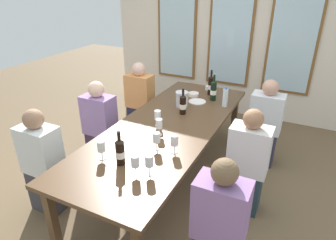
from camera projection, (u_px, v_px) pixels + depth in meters
The scene contains 25 objects.
ground_plane at pixel (167, 180), 3.51m from camera, with size 12.00×12.00×0.00m, color brown.
back_wall_with_windows at pixel (232, 27), 4.76m from camera, with size 4.23×0.10×2.90m.
dining_table at pixel (167, 130), 3.21m from camera, with size 1.03×2.82×0.74m.
white_plate_0 at pixel (197, 102), 3.77m from camera, with size 0.22×0.22×0.01m, color white.
metal_pitcher at pixel (182, 99), 3.60m from camera, with size 0.16×0.16×0.19m.
wine_bottle_0 at pixel (120, 152), 2.47m from camera, with size 0.08×0.08×0.31m.
wine_bottle_1 at pixel (213, 90), 3.78m from camera, with size 0.08×0.08×0.34m.
wine_bottle_2 at pixel (183, 104), 3.40m from camera, with size 0.08×0.08×0.31m.
wine_bottle_3 at pixel (211, 85), 3.96m from camera, with size 0.08×0.08×0.34m.
tasting_bowl_0 at pixel (209, 88), 4.18m from camera, with size 0.11×0.11×0.05m, color white.
tasting_bowl_1 at pixel (193, 94), 3.96m from camera, with size 0.14×0.14×0.04m, color white.
water_bottle at pixel (225, 98), 3.60m from camera, with size 0.06×0.06×0.24m.
wine_glass_0 at pixel (135, 162), 2.33m from camera, with size 0.07×0.07×0.17m.
wine_glass_1 at pixel (101, 147), 2.54m from camera, with size 0.07×0.07×0.17m.
wine_glass_2 at pixel (159, 124), 2.93m from camera, with size 0.07×0.07×0.17m.
wine_glass_3 at pixel (156, 138), 2.68m from camera, with size 0.07×0.07×0.17m.
wine_glass_4 at pixel (158, 115), 3.11m from camera, with size 0.07×0.07×0.17m.
wine_glass_5 at pixel (174, 141), 2.63m from camera, with size 0.07×0.07×0.17m.
wine_glass_6 at pixel (149, 162), 2.33m from camera, with size 0.07×0.07×0.17m.
seated_person_0 at pixel (100, 127), 3.60m from camera, with size 0.38×0.24×1.11m.
seated_person_1 at pixel (247, 164), 2.89m from camera, with size 0.38×0.24×1.11m.
seated_person_2 at pixel (43, 164), 2.89m from camera, with size 0.38×0.24×1.11m.
seated_person_3 at pixel (219, 227), 2.16m from camera, with size 0.38×0.24×1.11m.
seated_person_4 at pixel (140, 101), 4.36m from camera, with size 0.38×0.24×1.11m.
seated_person_5 at pixel (265, 125), 3.66m from camera, with size 0.38×0.24×1.11m.
Camera 1 is at (1.27, -2.55, 2.17)m, focal length 31.62 mm.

